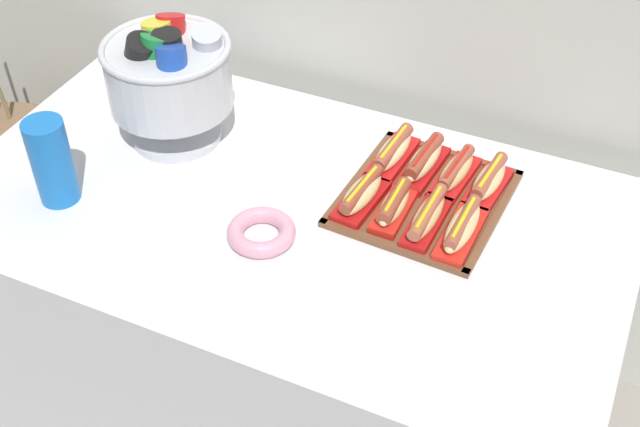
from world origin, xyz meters
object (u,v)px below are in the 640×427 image
at_px(hot_dog_7, 488,181).
at_px(cup_stack, 52,161).
at_px(hot_dog_1, 394,206).
at_px(hot_dog_6, 456,172).
at_px(punch_bowl, 169,74).
at_px(buffet_table, 289,317).
at_px(floor_vase, 19,203).
at_px(serving_tray, 424,199).
at_px(donut, 261,232).
at_px(hot_dog_3, 462,228).
at_px(hot_dog_5, 424,161).
at_px(hot_dog_2, 427,217).
at_px(hot_dog_0, 361,195).
at_px(hot_dog_4, 393,152).

relative_size(hot_dog_7, cup_stack, 0.84).
relative_size(hot_dog_1, hot_dog_6, 0.87).
bearing_deg(hot_dog_6, punch_bowl, -171.19).
bearing_deg(punch_bowl, buffet_table, -19.26).
xyz_separation_m(floor_vase, hot_dog_7, (1.41, 0.03, 0.54)).
xyz_separation_m(serving_tray, hot_dog_6, (0.04, 0.08, 0.03)).
bearing_deg(buffet_table, donut, -90.11).
distance_m(hot_dog_6, punch_bowl, 0.67).
bearing_deg(hot_dog_3, hot_dog_5, 129.10).
bearing_deg(hot_dog_2, hot_dog_6, 86.82).
bearing_deg(floor_vase, hot_dog_0, -6.15).
height_order(hot_dog_2, hot_dog_7, hot_dog_7).
relative_size(hot_dog_2, hot_dog_7, 1.07).
bearing_deg(hot_dog_7, punch_bowl, -172.41).
bearing_deg(hot_dog_4, hot_dog_2, -50.90).
relative_size(hot_dog_1, cup_stack, 0.77).
bearing_deg(punch_bowl, hot_dog_2, -5.70).
height_order(floor_vase, hot_dog_5, floor_vase).
bearing_deg(buffet_table, punch_bowl, 160.74).
xyz_separation_m(hot_dog_5, hot_dog_6, (0.07, -0.00, -0.00)).
distance_m(punch_bowl, donut, 0.44).
bearing_deg(hot_dog_1, floor_vase, 174.03).
relative_size(serving_tray, hot_dog_6, 2.15).
relative_size(hot_dog_0, hot_dog_4, 0.95).
height_order(hot_dog_6, cup_stack, cup_stack).
height_order(floor_vase, hot_dog_4, floor_vase).
height_order(hot_dog_0, hot_dog_7, hot_dog_7).
bearing_deg(donut, hot_dog_3, 23.44).
xyz_separation_m(hot_dog_4, donut, (-0.16, -0.34, -0.02)).
bearing_deg(punch_bowl, hot_dog_3, -5.43).
relative_size(buffet_table, hot_dog_3, 7.91).
bearing_deg(punch_bowl, hot_dog_4, 12.29).
height_order(buffet_table, hot_dog_3, hot_dog_3).
bearing_deg(hot_dog_3, hot_dog_7, 86.82).
xyz_separation_m(floor_vase, hot_dog_1, (1.25, -0.13, 0.54)).
bearing_deg(cup_stack, donut, 7.96).
xyz_separation_m(floor_vase, hot_dog_0, (1.18, -0.13, 0.54)).
height_order(hot_dog_1, hot_dog_6, hot_dog_1).
distance_m(hot_dog_5, hot_dog_7, 0.15).
xyz_separation_m(floor_vase, hot_dog_2, (1.33, -0.14, 0.54)).
distance_m(serving_tray, hot_dog_4, 0.14).
xyz_separation_m(hot_dog_4, hot_dog_6, (0.15, -0.01, -0.00)).
distance_m(buffet_table, hot_dog_4, 0.48).
xyz_separation_m(hot_dog_5, hot_dog_7, (0.15, -0.01, -0.00)).
height_order(hot_dog_2, cup_stack, cup_stack).
bearing_deg(donut, hot_dog_2, 29.09).
height_order(hot_dog_5, punch_bowl, punch_bowl).
relative_size(hot_dog_2, donut, 1.25).
xyz_separation_m(hot_dog_0, hot_dog_4, (0.01, 0.16, 0.00)).
xyz_separation_m(buffet_table, hot_dog_6, (0.31, 0.22, 0.39)).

